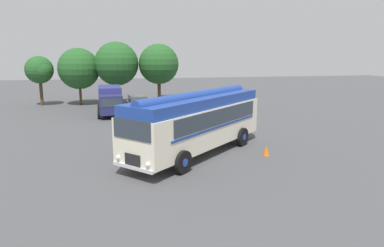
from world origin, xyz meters
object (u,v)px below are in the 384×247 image
Objects in this scene: car_mid_left at (173,105)px; car_mid_right at (200,104)px; box_van at (110,100)px; traffic_cone at (266,151)px; vintage_bus at (197,120)px; car_near_left at (138,104)px.

car_mid_right is at bearing 5.24° from car_mid_left.
box_van is at bearing 170.53° from car_mid_left.
traffic_cone is (8.72, -15.06, -1.09)m from box_van.
vintage_bus is 2.09× the size of car_mid_right.
box_van is at bearing 175.26° from car_mid_right.
car_mid_left is 5.71m from box_van.
vintage_bus is 4.12m from traffic_cone.
car_mid_left is (3.13, -0.91, 0.00)m from car_near_left.
car_mid_right is (3.18, 13.22, -1.05)m from vintage_bus.
box_van is 10.67× the size of traffic_cone.
vintage_bus reaches higher than traffic_cone.
car_near_left is 0.99× the size of car_mid_left.
vintage_bus is at bearing -103.54° from car_mid_right.
car_mid_left is at bearing -9.47° from box_van.
traffic_cone is (3.61, -1.15, -1.62)m from vintage_bus.
vintage_bus is 2.07× the size of car_near_left.
car_near_left is 7.92× the size of traffic_cone.
car_mid_right is at bearing -4.74° from box_van.
traffic_cone is at bearing -17.72° from vintage_bus.
car_mid_right is 14.39m from traffic_cone.
car_mid_right is at bearing 91.68° from traffic_cone.
car_mid_left reaches higher than traffic_cone.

